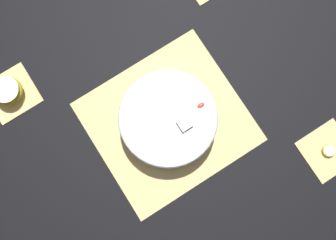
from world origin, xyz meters
TOP-DOWN VIEW (x-y plane):
  - ground_plane at (0.00, 0.00)m, footprint 6.00×6.00m
  - bamboo_mat_center at (0.00, 0.00)m, footprint 0.41×0.38m
  - coaster_mat_near_right at (0.33, -0.30)m, footprint 0.13×0.13m
  - coaster_mat_far_left at (-0.33, 0.30)m, footprint 0.13×0.13m
  - fruit_salad_bowl at (-0.00, 0.00)m, footprint 0.26×0.26m
  - apple_half at (0.33, -0.30)m, footprint 0.08×0.08m
  - banana_coin_single at (-0.33, 0.30)m, footprint 0.04×0.04m

SIDE VIEW (x-z plane):
  - ground_plane at x=0.00m, z-range 0.00..0.00m
  - coaster_mat_near_right at x=0.33m, z-range 0.00..0.01m
  - coaster_mat_far_left at x=-0.33m, z-range 0.00..0.01m
  - bamboo_mat_center at x=0.00m, z-range 0.00..0.01m
  - banana_coin_single at x=-0.33m, z-range 0.01..0.01m
  - apple_half at x=0.33m, z-range 0.01..0.05m
  - fruit_salad_bowl at x=0.00m, z-range 0.01..0.09m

